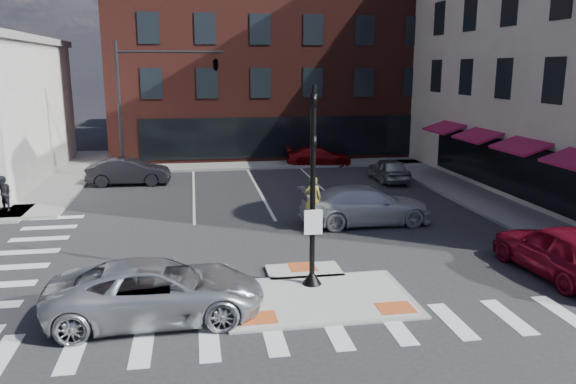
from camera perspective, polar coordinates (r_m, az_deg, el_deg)
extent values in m
plane|color=#28282B|center=(17.03, 2.71, -10.16)|extent=(120.00, 120.00, 0.00)
cube|color=gray|center=(16.57, 3.09, -10.72)|extent=(5.40, 3.60, 0.06)
cube|color=#A8A8A3|center=(16.55, 3.09, -10.63)|extent=(5.00, 3.20, 0.12)
cube|color=#A8A8A3|center=(18.46, 1.65, -8.10)|extent=(2.40, 1.40, 0.12)
cube|color=#C55022|center=(15.16, -3.09, -12.65)|extent=(1.00, 0.80, 0.01)
cube|color=#C55022|center=(15.99, 10.85, -11.48)|extent=(1.00, 0.80, 0.01)
cube|color=#C55022|center=(18.71, 1.47, -7.60)|extent=(0.90, 0.90, 0.01)
cube|color=gray|center=(36.72, -21.38, 1.54)|extent=(3.00, 20.00, 0.15)
cube|color=gray|center=(29.75, 19.19, -0.73)|extent=(3.00, 24.00, 0.15)
cube|color=gray|center=(38.43, 0.14, 2.88)|extent=(26.00, 3.00, 0.15)
cube|color=#4D1D18|center=(47.76, -1.94, 13.72)|extent=(24.00, 18.00, 15.00)
cube|color=black|center=(39.15, -0.11, 5.61)|extent=(20.00, 0.12, 2.80)
cube|color=black|center=(30.04, 21.42, 2.39)|extent=(0.12, 16.00, 2.60)
cube|color=#B2174D|center=(29.49, 20.46, 4.95)|extent=(1.46, 3.00, 0.58)
cube|color=#B2174D|center=(34.78, 15.56, 6.33)|extent=(1.46, 3.00, 0.58)
cube|color=slate|center=(67.35, -10.29, 11.09)|extent=(10.00, 12.00, 10.00)
cube|color=brown|center=(70.43, 0.57, 12.16)|extent=(12.00, 12.00, 12.00)
cone|color=black|center=(17.26, 2.44, -8.60)|extent=(0.60, 0.60, 0.45)
cylinder|color=black|center=(16.44, 2.53, 0.72)|extent=(0.16, 0.16, 5.80)
cube|color=white|center=(16.59, 2.58, -3.09)|extent=(0.55, 0.04, 0.75)
imported|color=black|center=(16.14, 2.61, 8.03)|extent=(0.18, 0.22, 1.10)
imported|color=black|center=(16.28, 2.56, 3.82)|extent=(0.18, 0.22, 1.10)
cylinder|color=black|center=(33.68, -16.71, 7.70)|extent=(0.20, 0.20, 8.00)
cylinder|color=black|center=(33.35, -11.82, 13.77)|extent=(6.00, 0.14, 0.14)
imported|color=black|center=(33.36, -7.37, 12.90)|extent=(0.48, 2.24, 0.90)
imported|color=#B9BDC1|center=(15.50, -13.16, -9.71)|extent=(5.73, 2.75, 1.58)
imported|color=maroon|center=(19.96, 26.03, -5.37)|extent=(2.42, 5.20, 1.72)
imported|color=silver|center=(24.14, 7.90, -1.33)|extent=(5.68, 2.43, 1.63)
imported|color=black|center=(33.15, -15.86, 2.02)|extent=(4.65, 1.78, 1.51)
imported|color=#A0A3A7|center=(33.41, 10.19, 2.26)|extent=(1.68, 4.05, 1.37)
imported|color=maroon|center=(38.23, 3.15, 3.66)|extent=(4.57, 2.32, 1.27)
imported|color=#3F3F44|center=(22.96, 2.54, -2.83)|extent=(0.88, 1.88, 0.95)
imported|color=gold|center=(22.74, 2.56, -0.67)|extent=(0.72, 0.52, 1.82)
imported|color=black|center=(28.51, -26.93, -0.15)|extent=(0.99, 0.95, 1.62)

